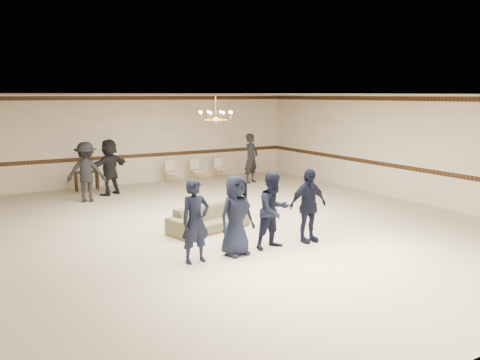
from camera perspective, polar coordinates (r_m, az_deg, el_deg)
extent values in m
cube|color=beige|center=(12.40, -0.56, -5.17)|extent=(12.00, 14.00, 0.01)
cube|color=black|center=(11.99, -0.59, 9.78)|extent=(12.00, 14.00, 0.01)
cube|color=beige|center=(18.47, -11.41, 4.60)|extent=(12.00, 0.01, 3.20)
cube|color=beige|center=(15.91, 18.59, 3.49)|extent=(0.01, 14.00, 3.20)
cube|color=#392311|center=(18.51, -11.33, 2.75)|extent=(12.00, 0.02, 0.14)
cube|color=#392311|center=(18.39, -11.55, 9.20)|extent=(12.00, 0.02, 0.14)
imported|color=black|center=(9.54, -5.13, -4.73)|extent=(0.61, 0.42, 1.62)
imported|color=black|center=(9.95, -0.42, -4.10)|extent=(0.86, 0.63, 1.62)
imported|color=black|center=(10.41, 3.89, -3.49)|extent=(0.85, 0.69, 1.62)
imported|color=black|center=(10.93, 7.81, -2.92)|extent=(0.96, 0.40, 1.62)
imported|color=brown|center=(11.87, -3.60, -4.40)|extent=(2.15, 1.27, 0.59)
imported|color=black|center=(15.63, -17.21, 0.88)|extent=(1.34, 1.07, 1.81)
imported|color=black|center=(16.52, -14.72, 1.46)|extent=(1.73, 1.24, 1.81)
imported|color=black|center=(18.18, 1.30, 2.51)|extent=(0.78, 0.67, 1.81)
cube|color=black|center=(17.55, -17.17, -0.08)|extent=(0.79, 0.34, 0.66)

